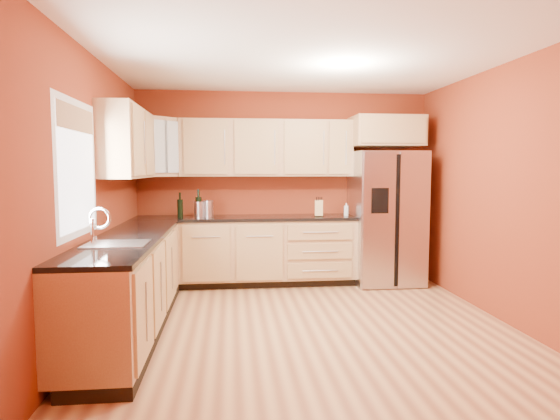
# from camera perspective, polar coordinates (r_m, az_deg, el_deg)

# --- Properties ---
(floor) EXTENTS (4.00, 4.00, 0.00)m
(floor) POSITION_cam_1_polar(r_m,az_deg,el_deg) (4.79, 3.27, -13.82)
(floor) COLOR #975C3A
(floor) RESTS_ON ground
(ceiling) EXTENTS (4.00, 4.00, 0.00)m
(ceiling) POSITION_cam_1_polar(r_m,az_deg,el_deg) (4.65, 3.44, 18.10)
(ceiling) COLOR white
(ceiling) RESTS_ON wall_back
(wall_back) EXTENTS (4.00, 0.04, 2.60)m
(wall_back) POSITION_cam_1_polar(r_m,az_deg,el_deg) (6.52, 0.47, 2.85)
(wall_back) COLOR maroon
(wall_back) RESTS_ON floor
(wall_front) EXTENTS (4.00, 0.04, 2.60)m
(wall_front) POSITION_cam_1_polar(r_m,az_deg,el_deg) (2.59, 10.61, -0.49)
(wall_front) COLOR maroon
(wall_front) RESTS_ON floor
(wall_left) EXTENTS (0.04, 4.00, 2.60)m
(wall_left) POSITION_cam_1_polar(r_m,az_deg,el_deg) (4.65, -21.76, 1.63)
(wall_left) COLOR maroon
(wall_left) RESTS_ON floor
(wall_right) EXTENTS (0.04, 4.00, 2.60)m
(wall_right) POSITION_cam_1_polar(r_m,az_deg,el_deg) (5.25, 25.44, 1.85)
(wall_right) COLOR maroon
(wall_right) RESTS_ON floor
(base_cabinets_back) EXTENTS (2.90, 0.60, 0.88)m
(base_cabinets_back) POSITION_cam_1_polar(r_m,az_deg,el_deg) (6.27, -4.24, -5.15)
(base_cabinets_back) COLOR #AC7C54
(base_cabinets_back) RESTS_ON floor
(base_cabinets_left) EXTENTS (0.60, 2.80, 0.88)m
(base_cabinets_left) POSITION_cam_1_polar(r_m,az_deg,el_deg) (4.70, -17.85, -8.82)
(base_cabinets_left) COLOR #AC7C54
(base_cabinets_left) RESTS_ON floor
(countertop_back) EXTENTS (2.90, 0.62, 0.04)m
(countertop_back) POSITION_cam_1_polar(r_m,az_deg,el_deg) (6.20, -4.26, -0.98)
(countertop_back) COLOR black
(countertop_back) RESTS_ON base_cabinets_back
(countertop_left) EXTENTS (0.62, 2.80, 0.04)m
(countertop_left) POSITION_cam_1_polar(r_m,az_deg,el_deg) (4.62, -17.88, -3.27)
(countertop_left) COLOR black
(countertop_left) RESTS_ON base_cabinets_left
(upper_cabinets_back) EXTENTS (2.30, 0.33, 0.75)m
(upper_cabinets_back) POSITION_cam_1_polar(r_m,az_deg,el_deg) (6.33, -1.62, 7.54)
(upper_cabinets_back) COLOR #AC7C54
(upper_cabinets_back) RESTS_ON wall_back
(upper_cabinets_left) EXTENTS (0.33, 1.35, 0.75)m
(upper_cabinets_left) POSITION_cam_1_polar(r_m,az_deg,el_deg) (5.32, -18.09, 7.78)
(upper_cabinets_left) COLOR #AC7C54
(upper_cabinets_left) RESTS_ON wall_left
(corner_upper_cabinet) EXTENTS (0.67, 0.67, 0.75)m
(corner_upper_cabinet) POSITION_cam_1_polar(r_m,az_deg,el_deg) (6.22, -14.77, 7.42)
(corner_upper_cabinet) COLOR #AC7C54
(corner_upper_cabinet) RESTS_ON wall_back
(over_fridge_cabinet) EXTENTS (0.92, 0.60, 0.40)m
(over_fridge_cabinet) POSITION_cam_1_polar(r_m,az_deg,el_deg) (6.54, 12.79, 9.32)
(over_fridge_cabinet) COLOR #AC7C54
(over_fridge_cabinet) RESTS_ON wall_back
(refrigerator) EXTENTS (0.90, 0.75, 1.78)m
(refrigerator) POSITION_cam_1_polar(r_m,az_deg,el_deg) (6.48, 12.81, -0.92)
(refrigerator) COLOR #BBBBC0
(refrigerator) RESTS_ON floor
(window) EXTENTS (0.03, 0.90, 1.00)m
(window) POSITION_cam_1_polar(r_m,az_deg,el_deg) (4.16, -23.46, 4.67)
(window) COLOR white
(window) RESTS_ON wall_left
(sink_faucet) EXTENTS (0.50, 0.42, 0.30)m
(sink_faucet) POSITION_cam_1_polar(r_m,az_deg,el_deg) (4.11, -19.37, -1.91)
(sink_faucet) COLOR silver
(sink_faucet) RESTS_ON countertop_left
(canister_left) EXTENTS (0.16, 0.16, 0.22)m
(canister_left) POSITION_cam_1_polar(r_m,az_deg,el_deg) (6.18, -8.77, 0.15)
(canister_left) COLOR #BBBBC0
(canister_left) RESTS_ON countertop_back
(canister_right) EXTENTS (0.15, 0.15, 0.21)m
(canister_right) POSITION_cam_1_polar(r_m,az_deg,el_deg) (6.17, -9.83, 0.08)
(canister_right) COLOR #BBBBC0
(canister_right) RESTS_ON countertop_back
(wine_bottle_a) EXTENTS (0.09, 0.09, 0.33)m
(wine_bottle_a) POSITION_cam_1_polar(r_m,az_deg,el_deg) (6.16, -12.08, 0.59)
(wine_bottle_a) COLOR black
(wine_bottle_a) RESTS_ON countertop_back
(wine_bottle_b) EXTENTS (0.10, 0.10, 0.36)m
(wine_bottle_b) POSITION_cam_1_polar(r_m,az_deg,el_deg) (6.15, -9.90, 0.80)
(wine_bottle_b) COLOR black
(wine_bottle_b) RESTS_ON countertop_back
(knife_block) EXTENTS (0.12, 0.11, 0.21)m
(knife_block) POSITION_cam_1_polar(r_m,az_deg,el_deg) (6.22, 4.77, 0.19)
(knife_block) COLOR tan
(knife_block) RESTS_ON countertop_back
(soap_dispenser) EXTENTS (0.06, 0.06, 0.17)m
(soap_dispenser) POSITION_cam_1_polar(r_m,az_deg,el_deg) (6.33, 8.07, 0.07)
(soap_dispenser) COLOR white
(soap_dispenser) RESTS_ON countertop_back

